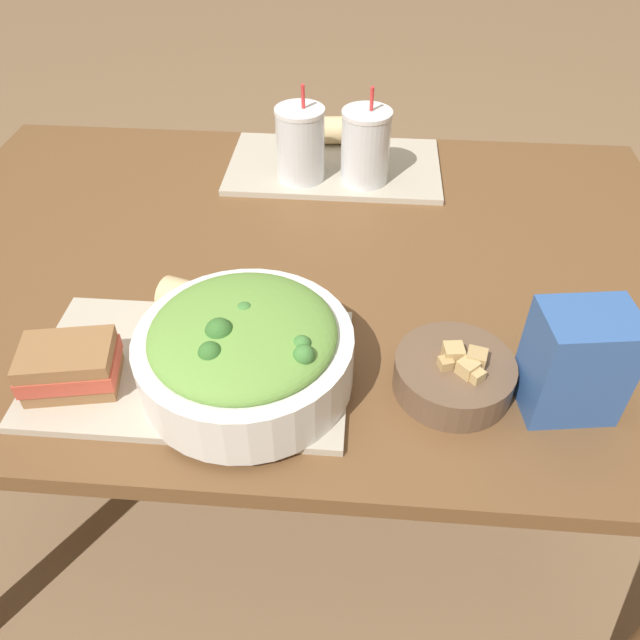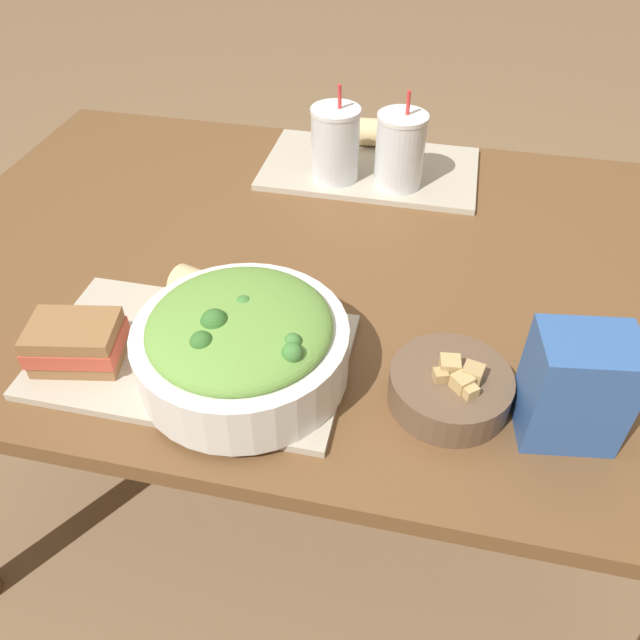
{
  "view_description": "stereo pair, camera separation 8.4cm",
  "coord_description": "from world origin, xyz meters",
  "px_view_note": "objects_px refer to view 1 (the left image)",
  "views": [
    {
      "loc": [
        0.11,
        -0.87,
        1.34
      ],
      "look_at": [
        0.06,
        -0.24,
        0.78
      ],
      "focal_mm": 35.0,
      "sensor_mm": 36.0,
      "label": 1
    },
    {
      "loc": [
        0.2,
        -0.86,
        1.34
      ],
      "look_at": [
        0.06,
        -0.24,
        0.78
      ],
      "focal_mm": 35.0,
      "sensor_mm": 36.0,
      "label": 2
    }
  ],
  "objects_px": {
    "baguette_near": "(207,305)",
    "chip_bag": "(576,362)",
    "sandwich_near": "(70,366)",
    "salad_bowl": "(245,349)",
    "drink_cup_dark": "(300,146)",
    "drink_cup_red": "(365,149)",
    "baguette_far": "(333,130)",
    "soup_bowl": "(454,373)"
  },
  "relations": [
    {
      "from": "drink_cup_dark",
      "to": "chip_bag",
      "type": "distance_m",
      "value": 0.69
    },
    {
      "from": "soup_bowl",
      "to": "baguette_far",
      "type": "relative_size",
      "value": 1.32
    },
    {
      "from": "salad_bowl",
      "to": "sandwich_near",
      "type": "bearing_deg",
      "value": -173.55
    },
    {
      "from": "chip_bag",
      "to": "baguette_near",
      "type": "bearing_deg",
      "value": 159.14
    },
    {
      "from": "salad_bowl",
      "to": "drink_cup_red",
      "type": "distance_m",
      "value": 0.57
    },
    {
      "from": "baguette_far",
      "to": "salad_bowl",
      "type": "bearing_deg",
      "value": 168.46
    },
    {
      "from": "soup_bowl",
      "to": "salad_bowl",
      "type": "bearing_deg",
      "value": -176.5
    },
    {
      "from": "salad_bowl",
      "to": "chip_bag",
      "type": "relative_size",
      "value": 1.84
    },
    {
      "from": "sandwich_near",
      "to": "drink_cup_red",
      "type": "height_order",
      "value": "drink_cup_red"
    },
    {
      "from": "baguette_far",
      "to": "baguette_near",
      "type": "bearing_deg",
      "value": 160.26
    },
    {
      "from": "soup_bowl",
      "to": "chip_bag",
      "type": "distance_m",
      "value": 0.15
    },
    {
      "from": "baguette_near",
      "to": "baguette_far",
      "type": "height_order",
      "value": "same"
    },
    {
      "from": "soup_bowl",
      "to": "baguette_far",
      "type": "bearing_deg",
      "value": 106.78
    },
    {
      "from": "chip_bag",
      "to": "salad_bowl",
      "type": "bearing_deg",
      "value": 171.99
    },
    {
      "from": "soup_bowl",
      "to": "sandwich_near",
      "type": "distance_m",
      "value": 0.51
    },
    {
      "from": "drink_cup_dark",
      "to": "chip_bag",
      "type": "bearing_deg",
      "value": -53.72
    },
    {
      "from": "salad_bowl",
      "to": "drink_cup_red",
      "type": "xyz_separation_m",
      "value": [
        0.14,
        0.55,
        0.01
      ]
    },
    {
      "from": "soup_bowl",
      "to": "sandwich_near",
      "type": "xyz_separation_m",
      "value": [
        -0.51,
        -0.04,
        0.02
      ]
    },
    {
      "from": "baguette_far",
      "to": "chip_bag",
      "type": "distance_m",
      "value": 0.8
    },
    {
      "from": "drink_cup_dark",
      "to": "drink_cup_red",
      "type": "bearing_deg",
      "value": 0.0
    },
    {
      "from": "chip_bag",
      "to": "baguette_far",
      "type": "bearing_deg",
      "value": 108.31
    },
    {
      "from": "sandwich_near",
      "to": "drink_cup_dark",
      "type": "xyz_separation_m",
      "value": [
        0.25,
        0.58,
        0.04
      ]
    },
    {
      "from": "baguette_far",
      "to": "chip_bag",
      "type": "bearing_deg",
      "value": -159.6
    },
    {
      "from": "sandwich_near",
      "to": "baguette_near",
      "type": "relative_size",
      "value": 0.91
    },
    {
      "from": "sandwich_near",
      "to": "drink_cup_dark",
      "type": "bearing_deg",
      "value": 56.3
    },
    {
      "from": "sandwich_near",
      "to": "drink_cup_red",
      "type": "distance_m",
      "value": 0.69
    },
    {
      "from": "sandwich_near",
      "to": "chip_bag",
      "type": "relative_size",
      "value": 0.88
    },
    {
      "from": "baguette_near",
      "to": "baguette_far",
      "type": "xyz_separation_m",
      "value": [
        0.15,
        0.6,
        0.0
      ]
    },
    {
      "from": "salad_bowl",
      "to": "drink_cup_dark",
      "type": "relative_size",
      "value": 1.5
    },
    {
      "from": "baguette_near",
      "to": "chip_bag",
      "type": "bearing_deg",
      "value": -86.07
    },
    {
      "from": "soup_bowl",
      "to": "sandwich_near",
      "type": "relative_size",
      "value": 1.18
    },
    {
      "from": "salad_bowl",
      "to": "baguette_far",
      "type": "bearing_deg",
      "value": 84.47
    },
    {
      "from": "salad_bowl",
      "to": "drink_cup_dark",
      "type": "height_order",
      "value": "drink_cup_dark"
    },
    {
      "from": "sandwich_near",
      "to": "drink_cup_dark",
      "type": "relative_size",
      "value": 0.72
    },
    {
      "from": "soup_bowl",
      "to": "baguette_far",
      "type": "distance_m",
      "value": 0.73
    },
    {
      "from": "drink_cup_red",
      "to": "soup_bowl",
      "type": "bearing_deg",
      "value": -75.8
    },
    {
      "from": "salad_bowl",
      "to": "baguette_far",
      "type": "distance_m",
      "value": 0.72
    },
    {
      "from": "soup_bowl",
      "to": "drink_cup_dark",
      "type": "height_order",
      "value": "drink_cup_dark"
    },
    {
      "from": "salad_bowl",
      "to": "drink_cup_red",
      "type": "relative_size",
      "value": 1.5
    },
    {
      "from": "drink_cup_dark",
      "to": "drink_cup_red",
      "type": "distance_m",
      "value": 0.13
    },
    {
      "from": "baguette_near",
      "to": "drink_cup_red",
      "type": "distance_m",
      "value": 0.49
    },
    {
      "from": "sandwich_near",
      "to": "drink_cup_red",
      "type": "bearing_deg",
      "value": 46.58
    }
  ]
}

